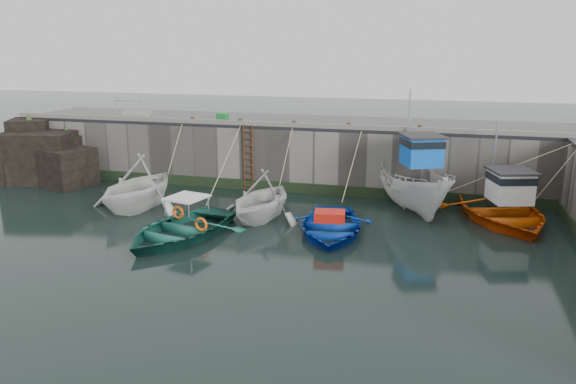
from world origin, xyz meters
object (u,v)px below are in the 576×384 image
(bollard_e, at_px, (420,128))
(bollard_b, at_px, (240,122))
(fish_crate, at_px, (222,116))
(boat_near_blue, at_px, (180,237))
(boat_far_orange, at_px, (502,210))
(boat_near_white, at_px, (139,207))
(boat_near_blacktrim, at_px, (261,218))
(boat_near_navy, at_px, (330,232))
(bollard_d, at_px, (349,126))
(boat_far_white, at_px, (415,186))
(ladder, at_px, (248,158))
(bollard_a, at_px, (193,120))
(bollard_c, at_px, (294,124))

(bollard_e, bearing_deg, bollard_b, 180.00)
(fish_crate, bearing_deg, bollard_b, -42.25)
(boat_near_blue, xyz_separation_m, boat_far_orange, (11.71, 5.36, 0.41))
(boat_near_white, bearing_deg, boat_far_orange, 12.17)
(boat_far_orange, distance_m, fish_crate, 14.52)
(fish_crate, relative_size, bollard_b, 2.01)
(boat_near_blacktrim, xyz_separation_m, fish_crate, (-4.13, 6.32, 3.31))
(boat_near_white, xyz_separation_m, boat_near_navy, (8.73, -1.13, 0.00))
(bollard_b, height_order, bollard_d, same)
(boat_near_blacktrim, height_order, bollard_e, bollard_e)
(boat_far_orange, distance_m, bollard_e, 5.07)
(bollard_b, xyz_separation_m, bollard_e, (8.50, 0.00, 0.00))
(boat_far_white, height_order, bollard_d, boat_far_white)
(boat_near_blacktrim, bearing_deg, bollard_e, 45.13)
(boat_near_blue, relative_size, boat_far_white, 0.81)
(boat_near_navy, relative_size, boat_far_white, 0.74)
(boat_near_blue, xyz_separation_m, boat_near_blacktrim, (2.20, 3.06, 0.00))
(boat_far_orange, relative_size, bollard_b, 25.74)
(ladder, height_order, fish_crate, fish_crate)
(boat_near_blue, xyz_separation_m, boat_far_white, (8.19, 6.07, 1.02))
(ladder, bearing_deg, boat_near_blue, -91.57)
(boat_far_orange, relative_size, bollard_e, 25.74)
(bollard_b, bearing_deg, boat_near_navy, -45.15)
(boat_near_navy, xyz_separation_m, bollard_e, (2.90, 5.63, 3.30))
(bollard_a, bearing_deg, bollard_e, 0.00)
(boat_near_white, relative_size, boat_near_blacktrim, 1.15)
(boat_near_blacktrim, distance_m, boat_far_white, 6.78)
(boat_far_white, relative_size, boat_far_orange, 0.92)
(ladder, distance_m, boat_near_blue, 7.44)
(ladder, height_order, boat_far_white, boat_far_white)
(bollard_d, bearing_deg, boat_near_navy, -86.93)
(bollard_b, distance_m, bollard_e, 8.50)
(boat_near_navy, xyz_separation_m, bollard_d, (-0.30, 5.63, 3.30))
(bollard_a, bearing_deg, boat_near_blacktrim, -42.21)
(boat_near_white, xyz_separation_m, bollard_b, (3.13, 4.50, 3.30))
(ladder, xyz_separation_m, bollard_a, (-3.00, 0.34, 1.71))
(boat_near_navy, height_order, bollard_d, bollard_d)
(boat_far_white, height_order, bollard_b, boat_far_white)
(ladder, xyz_separation_m, boat_far_orange, (11.52, -1.91, -1.18))
(boat_near_blue, bearing_deg, boat_far_orange, 37.17)
(bollard_c, bearing_deg, boat_near_blue, -107.53)
(boat_near_white, height_order, boat_near_navy, boat_near_white)
(boat_near_navy, bearing_deg, boat_near_blacktrim, 152.03)
(boat_near_blacktrim, bearing_deg, bollard_b, 126.90)
(boat_near_white, bearing_deg, bollard_c, 41.34)
(boat_far_orange, bearing_deg, bollard_a, 154.42)
(bollard_a, distance_m, bollard_d, 7.80)
(boat_near_blue, bearing_deg, bollard_c, 85.07)
(fish_crate, bearing_deg, boat_near_blue, -73.02)
(boat_near_blacktrim, xyz_separation_m, bollard_d, (2.80, 4.54, 3.30))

